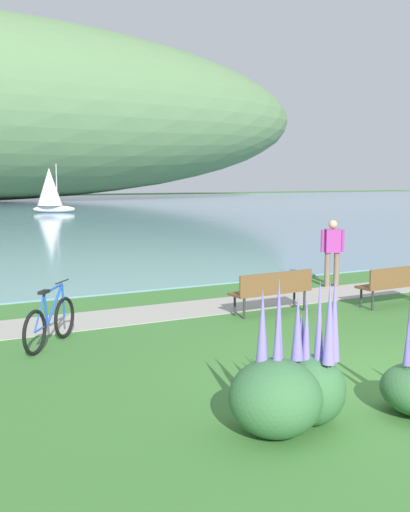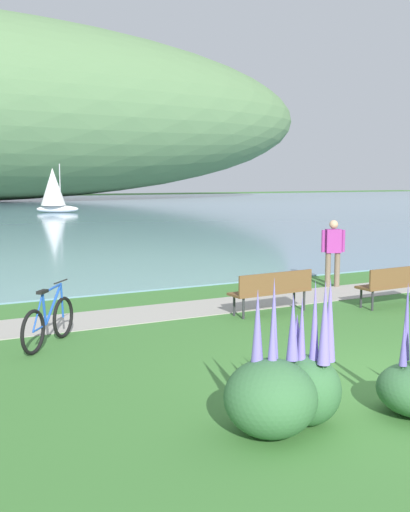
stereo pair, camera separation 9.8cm
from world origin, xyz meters
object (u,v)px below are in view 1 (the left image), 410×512
at_px(park_bench_near_camera, 273,289).
at_px(person_at_shoreline, 332,249).
at_px(park_bench_further_along, 396,282).
at_px(bicycle_leaning_near_bench, 50,322).
at_px(sailboat_mid_bay, 50,190).

distance_m(park_bench_near_camera, person_at_shoreline, 3.67).
xyz_separation_m(park_bench_further_along, bicycle_leaning_near_bench, (-7.40, 0.31, -0.12)).
bearing_deg(park_bench_near_camera, person_at_shoreline, 31.55).
height_order(park_bench_near_camera, park_bench_further_along, same).
height_order(park_bench_further_along, sailboat_mid_bay, sailboat_mid_bay).
distance_m(park_bench_near_camera, sailboat_mid_bay, 38.56).
distance_m(park_bench_further_along, bicycle_leaning_near_bench, 7.41).
xyz_separation_m(park_bench_near_camera, sailboat_mid_bay, (4.75, 38.24, 1.33)).
xyz_separation_m(bicycle_leaning_near_bench, person_at_shoreline, (7.71, 2.19, 0.58)).
bearing_deg(bicycle_leaning_near_bench, park_bench_further_along, -2.42).
bearing_deg(bicycle_leaning_near_bench, sailboat_mid_bay, 76.36).
relative_size(park_bench_further_along, person_at_shoreline, 1.06).
height_order(park_bench_further_along, person_at_shoreline, person_at_shoreline).
xyz_separation_m(person_at_shoreline, sailboat_mid_bay, (1.64, 36.34, 0.87)).
xyz_separation_m(bicycle_leaning_near_bench, sailboat_mid_bay, (9.35, 38.53, 1.45)).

